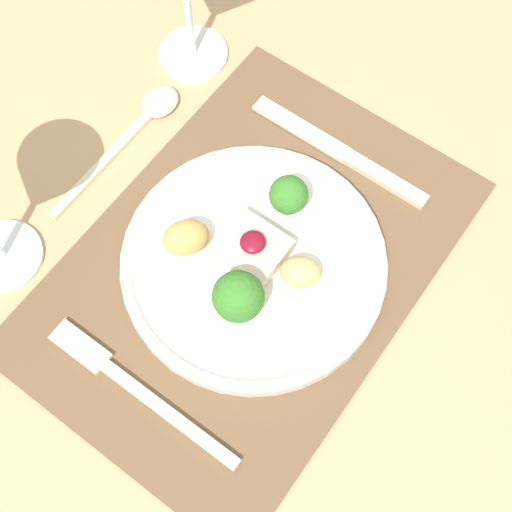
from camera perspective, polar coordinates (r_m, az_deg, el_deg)
The scene contains 7 objects.
ground_plane at distance 1.43m, azimuth -0.27°, elevation -12.68°, with size 8.00×8.00×0.00m, color brown.
dining_table at distance 0.81m, azimuth -0.46°, elevation -3.59°, with size 1.15×1.00×0.75m.
placemat at distance 0.71m, azimuth -0.52°, elevation -0.69°, with size 0.45×0.31×0.00m, color brown.
dinner_plate at distance 0.70m, azimuth -0.09°, elevation -0.23°, with size 0.26×0.26×0.08m.
fork at distance 0.68m, azimuth -10.07°, elevation -10.06°, with size 0.02×0.22×0.01m.
knife at distance 0.77m, azimuth 7.53°, elevation 7.78°, with size 0.02×0.22×0.01m.
spoon at distance 0.80m, azimuth -9.11°, elevation 10.61°, with size 0.20×0.04×0.01m.
Camera 1 is at (-0.23, -0.17, 1.41)m, focal length 50.00 mm.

